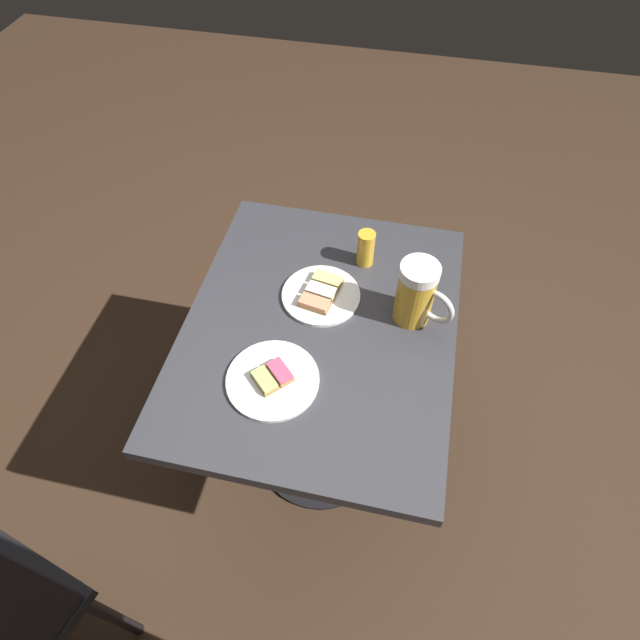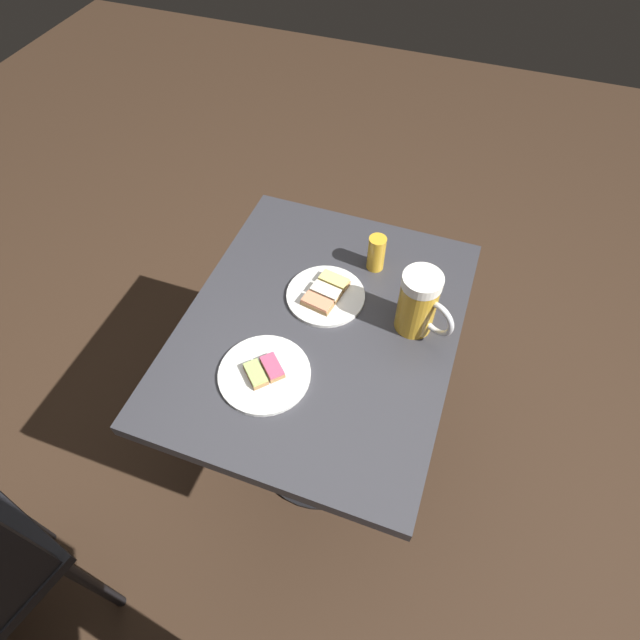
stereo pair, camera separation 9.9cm
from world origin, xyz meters
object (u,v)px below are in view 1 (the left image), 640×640
at_px(beer_mug, 417,294).
at_px(plate_far, 273,379).
at_px(plate_near, 321,294).
at_px(beer_glass_small, 366,248).

bearing_deg(beer_mug, plate_far, -138.74).
relative_size(plate_near, beer_mug, 1.16).
distance_m(plate_far, beer_mug, 0.39).
xyz_separation_m(beer_mug, beer_glass_small, (-0.14, 0.16, -0.04)).
bearing_deg(beer_mug, plate_near, 176.30).
xyz_separation_m(plate_near, beer_glass_small, (0.09, 0.14, 0.04)).
xyz_separation_m(plate_near, beer_mug, (0.23, -0.02, 0.08)).
height_order(plate_near, plate_far, same).
height_order(beer_mug, beer_glass_small, beer_mug).
relative_size(beer_mug, beer_glass_small, 1.70).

